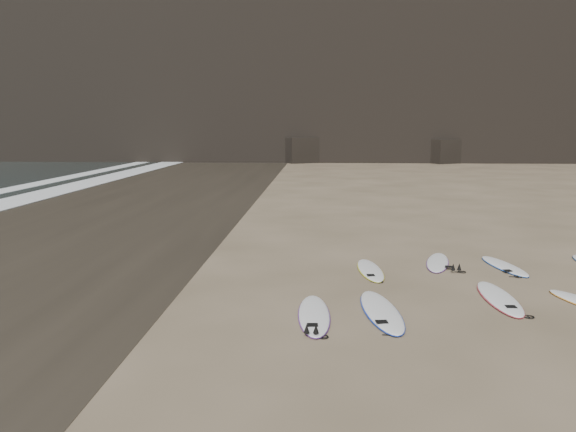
# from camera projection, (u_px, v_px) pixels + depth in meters

# --- Properties ---
(ground) EXTENTS (240.00, 240.00, 0.00)m
(ground) POSITION_uv_depth(u_px,v_px,m) (513.00, 304.00, 11.47)
(ground) COLOR #897559
(ground) RESTS_ON ground
(wet_sand) EXTENTS (12.00, 200.00, 0.01)m
(wet_sand) POSITION_uv_depth(u_px,v_px,m) (89.00, 218.00, 22.02)
(wet_sand) COLOR #383026
(wet_sand) RESTS_ON ground
(surfboard_0) EXTENTS (0.67, 2.44, 0.09)m
(surfboard_0) POSITION_uv_depth(u_px,v_px,m) (314.00, 314.00, 10.69)
(surfboard_0) COLOR white
(surfboard_0) RESTS_ON ground
(surfboard_1) EXTENTS (0.90, 2.70, 0.10)m
(surfboard_1) POSITION_uv_depth(u_px,v_px,m) (381.00, 311.00, 10.89)
(surfboard_1) COLOR white
(surfboard_1) RESTS_ON ground
(surfboard_2) EXTENTS (0.62, 2.50, 0.09)m
(surfboard_2) POSITION_uv_depth(u_px,v_px,m) (499.00, 298.00, 11.72)
(surfboard_2) COLOR white
(surfboard_2) RESTS_ON ground
(surfboard_5) EXTENTS (0.71, 2.29, 0.08)m
(surfboard_5) POSITION_uv_depth(u_px,v_px,m) (370.00, 270.00, 14.01)
(surfboard_5) COLOR white
(surfboard_5) RESTS_ON ground
(surfboard_6) EXTENTS (1.06, 2.30, 0.08)m
(surfboard_6) POSITION_uv_depth(u_px,v_px,m) (438.00, 262.00, 14.81)
(surfboard_6) COLOR white
(surfboard_6) RESTS_ON ground
(surfboard_7) EXTENTS (0.91, 2.26, 0.08)m
(surfboard_7) POSITION_uv_depth(u_px,v_px,m) (504.00, 266.00, 14.42)
(surfboard_7) COLOR white
(surfboard_7) RESTS_ON ground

